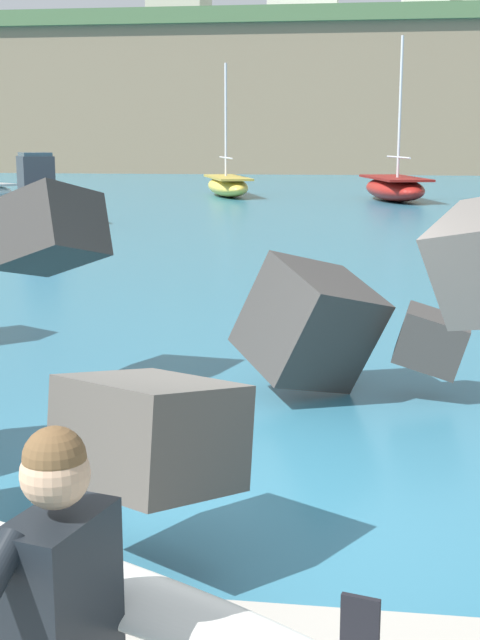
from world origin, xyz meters
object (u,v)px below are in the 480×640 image
(boat_mid_left, at_px, (39,204))
(station_building_central, at_px, (180,2))
(boat_mid_centre, at_px, (394,188))
(station_building_east, at_px, (455,5))
(boat_near_centre, at_px, (228,185))
(station_building_west, at_px, (303,9))
(surfer_with_board, at_px, (73,635))
(mooring_buoy_inner, at_px, (63,215))
(station_building_annex, at_px, (424,5))

(boat_mid_left, xyz_separation_m, station_building_central, (-7.77, 61.18, 15.08))
(boat_mid_centre, height_order, station_building_east, station_building_east)
(boat_near_centre, distance_m, station_building_west, 54.81)
(station_building_east, bearing_deg, surfer_with_board, -95.95)
(boat_mid_centre, bearing_deg, station_building_central, 112.33)
(station_building_central, bearing_deg, boat_mid_left, -82.76)
(station_building_east, bearing_deg, boat_near_centre, -106.44)
(mooring_buoy_inner, bearing_deg, station_building_east, 73.96)
(station_building_east, bearing_deg, station_building_annex, -126.84)
(station_building_west, bearing_deg, station_building_annex, -23.90)
(boat_mid_left, relative_size, boat_mid_centre, 0.72)
(boat_mid_centre, height_order, station_building_west, station_building_west)
(surfer_with_board, bearing_deg, boat_mid_left, 110.75)
(station_building_central, height_order, station_building_annex, station_building_central)
(boat_mid_centre, xyz_separation_m, station_building_east, (7.25, 53.71, 15.17))
(surfer_with_board, bearing_deg, station_building_central, 101.31)
(station_building_central, distance_m, station_building_annex, 23.66)
(surfer_with_board, distance_m, mooring_buoy_inner, 28.20)
(surfer_with_board, relative_size, station_building_east, 0.29)
(boat_mid_centre, relative_size, station_building_annex, 0.99)
(boat_mid_left, height_order, station_building_west, station_building_west)
(surfer_with_board, height_order, station_building_east, station_building_east)
(boat_near_centre, height_order, mooring_buoy_inner, boat_near_centre)
(station_building_annex, bearing_deg, boat_mid_left, -104.14)
(surfer_with_board, xyz_separation_m, boat_mid_left, (-9.48, 25.02, -0.56))
(station_building_central, bearing_deg, boat_mid_centre, -67.67)
(boat_near_centre, height_order, station_building_east, station_building_east)
(boat_mid_left, bearing_deg, mooring_buoy_inner, 81.43)
(boat_mid_left, bearing_deg, surfer_with_board, -69.25)
(surfer_with_board, distance_m, boat_mid_centre, 38.55)
(boat_near_centre, xyz_separation_m, station_building_annex, (11.98, 47.31, 14.72))
(surfer_with_board, bearing_deg, station_building_annex, 85.87)
(mooring_buoy_inner, relative_size, station_building_central, 0.06)
(mooring_buoy_inner, distance_m, station_building_west, 68.42)
(boat_mid_centre, relative_size, station_building_east, 0.99)
(station_building_west, height_order, station_building_annex, station_building_west)
(boat_near_centre, relative_size, station_building_east, 0.87)
(surfer_with_board, relative_size, station_building_west, 0.28)
(station_building_west, bearing_deg, surfer_with_board, -86.54)
(mooring_buoy_inner, relative_size, station_building_west, 0.06)
(surfer_with_board, height_order, boat_mid_left, boat_mid_left)
(boat_mid_left, distance_m, mooring_buoy_inner, 1.70)
(surfer_with_board, height_order, mooring_buoy_inner, surfer_with_board)
(mooring_buoy_inner, relative_size, station_building_annex, 0.06)
(mooring_buoy_inner, height_order, station_building_annex, station_building_annex)
(boat_mid_left, height_order, mooring_buoy_inner, boat_mid_left)
(mooring_buoy_inner, bearing_deg, station_building_annex, 75.71)
(station_building_west, xyz_separation_m, station_building_central, (-11.61, -6.94, -0.08))
(station_building_east, bearing_deg, boat_mid_centre, -97.69)
(boat_mid_left, distance_m, station_building_annex, 66.38)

